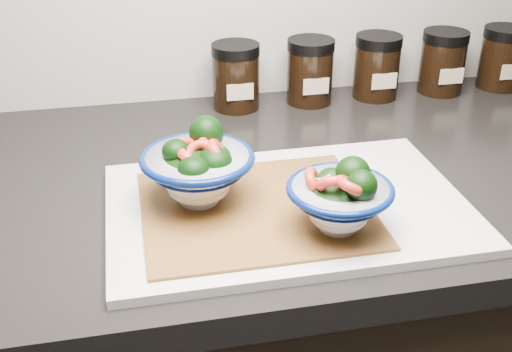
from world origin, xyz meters
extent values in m
cube|color=black|center=(0.00, 1.45, 0.88)|extent=(3.50, 0.60, 0.04)
cube|color=silver|center=(-0.17, 1.33, 0.91)|extent=(0.45, 0.30, 0.01)
cube|color=olive|center=(-0.21, 1.33, 0.91)|extent=(0.28, 0.24, 0.00)
cylinder|color=white|center=(-0.27, 1.36, 0.92)|extent=(0.05, 0.05, 0.01)
ellipsoid|color=white|center=(-0.27, 1.36, 0.94)|extent=(0.08, 0.08, 0.04)
torus|color=#051855|center=(-0.27, 1.36, 0.98)|extent=(0.14, 0.14, 0.01)
torus|color=#051855|center=(-0.27, 1.36, 0.96)|extent=(0.12, 0.12, 0.00)
ellipsoid|color=black|center=(-0.27, 1.36, 0.97)|extent=(0.10, 0.10, 0.05)
ellipsoid|color=black|center=(-0.26, 1.34, 0.98)|extent=(0.04, 0.04, 0.04)
cylinder|color=#477233|center=(-0.26, 1.34, 0.96)|extent=(0.01, 0.02, 0.03)
ellipsoid|color=black|center=(-0.26, 1.39, 0.99)|extent=(0.04, 0.04, 0.05)
cylinder|color=#477233|center=(-0.26, 1.39, 0.98)|extent=(0.01, 0.01, 0.03)
ellipsoid|color=black|center=(-0.28, 1.32, 0.98)|extent=(0.04, 0.04, 0.03)
cylinder|color=#477233|center=(-0.28, 1.32, 0.96)|extent=(0.01, 0.01, 0.02)
ellipsoid|color=black|center=(-0.30, 1.36, 0.99)|extent=(0.03, 0.03, 0.03)
cylinder|color=#477233|center=(-0.30, 1.36, 0.98)|extent=(0.01, 0.01, 0.02)
torus|color=#EE412C|center=(-0.27, 1.35, 0.99)|extent=(0.06, 0.05, 0.05)
torus|color=#EE412C|center=(-0.29, 1.35, 0.98)|extent=(0.05, 0.05, 0.04)
torus|color=#EE412C|center=(-0.25, 1.35, 0.99)|extent=(0.04, 0.05, 0.05)
torus|color=#EE412C|center=(-0.28, 1.37, 0.98)|extent=(0.05, 0.06, 0.05)
torus|color=#EE412C|center=(-0.26, 1.37, 0.98)|extent=(0.05, 0.06, 0.05)
cylinder|color=#CCBC8E|center=(-0.30, 1.37, 0.99)|extent=(0.02, 0.02, 0.01)
cylinder|color=white|center=(-0.12, 1.26, 0.92)|extent=(0.04, 0.04, 0.01)
ellipsoid|color=white|center=(-0.12, 1.26, 0.93)|extent=(0.07, 0.07, 0.03)
torus|color=#051855|center=(-0.12, 1.26, 0.97)|extent=(0.12, 0.12, 0.01)
torus|color=#051855|center=(-0.12, 1.26, 0.96)|extent=(0.10, 0.10, 0.00)
ellipsoid|color=black|center=(-0.12, 1.26, 0.96)|extent=(0.09, 0.09, 0.04)
ellipsoid|color=black|center=(-0.13, 1.27, 0.97)|extent=(0.04, 0.04, 0.04)
cylinder|color=#477233|center=(-0.13, 1.27, 0.96)|extent=(0.01, 0.01, 0.02)
ellipsoid|color=black|center=(-0.11, 1.26, 0.99)|extent=(0.04, 0.04, 0.04)
cylinder|color=#477233|center=(-0.11, 1.26, 0.97)|extent=(0.01, 0.01, 0.03)
ellipsoid|color=black|center=(-0.11, 1.24, 0.98)|extent=(0.04, 0.04, 0.04)
cylinder|color=#477233|center=(-0.11, 1.24, 0.97)|extent=(0.01, 0.01, 0.02)
ellipsoid|color=black|center=(-0.11, 1.26, 0.98)|extent=(0.04, 0.04, 0.04)
cylinder|color=#477233|center=(-0.11, 1.26, 0.97)|extent=(0.01, 0.01, 0.02)
ellipsoid|color=black|center=(-0.14, 1.27, 0.97)|extent=(0.03, 0.03, 0.03)
cylinder|color=#477233|center=(-0.14, 1.27, 0.96)|extent=(0.01, 0.01, 0.02)
torus|color=#EE412C|center=(-0.15, 1.27, 0.98)|extent=(0.04, 0.04, 0.04)
torus|color=#EE412C|center=(-0.14, 1.25, 0.98)|extent=(0.04, 0.04, 0.04)
torus|color=#EE412C|center=(-0.12, 1.23, 0.99)|extent=(0.05, 0.05, 0.03)
cylinder|color=#CCBC8E|center=(-0.14, 1.26, 0.98)|extent=(0.02, 0.02, 0.01)
cylinder|color=#CCBC8E|center=(-0.13, 1.26, 0.97)|extent=(0.02, 0.02, 0.01)
cylinder|color=black|center=(-0.17, 1.69, 0.95)|extent=(0.08, 0.08, 0.09)
cylinder|color=black|center=(-0.17, 1.69, 1.00)|extent=(0.08, 0.08, 0.02)
cube|color=#C6B793|center=(-0.17, 1.65, 0.94)|extent=(0.04, 0.00, 0.03)
cylinder|color=black|center=(-0.04, 1.69, 0.95)|extent=(0.08, 0.08, 0.09)
cylinder|color=black|center=(-0.04, 1.69, 1.00)|extent=(0.08, 0.08, 0.02)
cube|color=#C6B793|center=(-0.04, 1.65, 0.94)|extent=(0.04, 0.00, 0.03)
cylinder|color=black|center=(0.09, 1.69, 0.95)|extent=(0.08, 0.08, 0.09)
cylinder|color=black|center=(0.09, 1.69, 1.00)|extent=(0.08, 0.08, 0.02)
cube|color=#C6B793|center=(0.09, 1.65, 0.94)|extent=(0.05, 0.00, 0.03)
cylinder|color=black|center=(0.21, 1.69, 0.95)|extent=(0.08, 0.08, 0.09)
cylinder|color=black|center=(0.21, 1.69, 1.00)|extent=(0.08, 0.08, 0.02)
cube|color=#C6B793|center=(0.21, 1.65, 0.94)|extent=(0.04, 0.00, 0.03)
cylinder|color=black|center=(0.33, 1.69, 0.95)|extent=(0.08, 0.08, 0.09)
cylinder|color=black|center=(0.33, 1.69, 1.00)|extent=(0.08, 0.08, 0.02)
camera|label=1|loc=(-0.35, 0.66, 1.33)|focal=45.00mm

